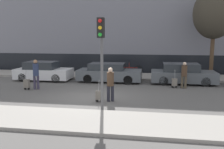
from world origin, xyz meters
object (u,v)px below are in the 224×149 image
at_px(bare_tree_near_crossing, 214,14).
at_px(trolley_center, 99,95).
at_px(trolley_left, 27,84).
at_px(trolley_right, 174,82).
at_px(pedestrian_left, 36,72).
at_px(pedestrian_right, 184,74).
at_px(parked_car_2, 182,74).
at_px(parked_car_1, 109,73).
at_px(parked_bicycle, 131,70).
at_px(parked_car_0, 43,71).
at_px(pedestrian_center, 110,82).
at_px(traffic_light, 101,46).

bearing_deg(bare_tree_near_crossing, trolley_center, -131.57).
distance_m(trolley_left, bare_tree_near_crossing, 13.56).
bearing_deg(trolley_left, trolley_right, 12.82).
xyz_separation_m(pedestrian_left, pedestrian_right, (8.74, 1.71, -0.10)).
bearing_deg(pedestrian_right, parked_car_2, 94.24).
bearing_deg(parked_car_1, parked_bicycle, 64.06).
height_order(trolley_center, parked_bicycle, trolley_center).
bearing_deg(parked_car_2, parked_bicycle, 143.87).
relative_size(parked_car_0, pedestrian_center, 2.38).
distance_m(parked_car_0, trolley_left, 3.24).
bearing_deg(parked_car_0, pedestrian_left, -73.01).
relative_size(parked_car_1, parked_bicycle, 2.49).
bearing_deg(pedestrian_left, traffic_light, -59.60).
xyz_separation_m(pedestrian_center, trolley_center, (-0.51, -0.20, -0.61)).
distance_m(trolley_left, parked_bicycle, 8.37).
height_order(pedestrian_center, pedestrian_right, pedestrian_center).
relative_size(pedestrian_right, traffic_light, 0.42).
height_order(trolley_left, trolley_center, trolley_left).
xyz_separation_m(parked_car_2, trolley_right, (-0.63, -1.50, -0.29)).
distance_m(trolley_left, trolley_right, 8.93).
distance_m(parked_car_2, pedestrian_right, 1.60).
bearing_deg(parked_bicycle, parked_car_2, -36.13).
bearing_deg(parked_car_1, parked_car_2, 0.78).
bearing_deg(trolley_center, parked_bicycle, 84.11).
xyz_separation_m(parked_car_0, pedestrian_left, (0.92, -3.01, 0.38)).
height_order(trolley_left, trolley_right, trolley_left).
relative_size(parked_car_2, trolley_left, 3.64).
relative_size(trolley_left, pedestrian_center, 0.70).
distance_m(trolley_center, traffic_light, 2.90).
bearing_deg(trolley_center, trolley_right, 46.41).
relative_size(parked_car_1, trolley_center, 4.05).
xyz_separation_m(trolley_right, bare_tree_near_crossing, (2.88, 3.54, 4.39)).
distance_m(pedestrian_center, bare_tree_near_crossing, 10.39).
xyz_separation_m(parked_car_1, pedestrian_right, (4.88, -1.50, 0.29)).
height_order(pedestrian_left, trolley_left, pedestrian_left).
bearing_deg(trolley_left, pedestrian_left, 21.05).
xyz_separation_m(pedestrian_left, parked_bicycle, (5.18, 5.94, -0.52)).
distance_m(parked_car_1, parked_car_2, 4.97).
bearing_deg(parked_bicycle, traffic_light, -92.42).
bearing_deg(parked_car_2, traffic_light, -119.74).
height_order(pedestrian_center, trolley_center, pedestrian_center).
xyz_separation_m(parked_car_0, bare_tree_near_crossing, (11.99, 2.32, 4.10)).
distance_m(parked_car_1, bare_tree_near_crossing, 8.57).
distance_m(parked_car_0, bare_tree_near_crossing, 12.88).
bearing_deg(parked_car_0, parked_bicycle, 25.72).
distance_m(parked_car_1, trolley_left, 5.55).
distance_m(pedestrian_left, parked_bicycle, 7.90).
bearing_deg(pedestrian_right, pedestrian_center, -128.50).
bearing_deg(parked_car_2, pedestrian_center, -126.56).
bearing_deg(trolley_left, pedestrian_right, 11.68).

